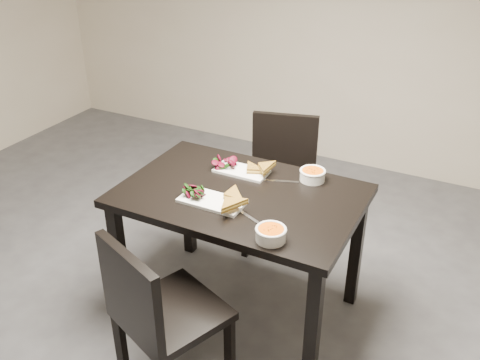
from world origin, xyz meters
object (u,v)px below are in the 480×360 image
(chair_far, at_px, (281,174))
(soup_bowl_near, at_px, (271,233))
(soup_bowl_far, at_px, (313,174))
(chair_near, at_px, (157,312))
(table, at_px, (240,209))
(plate_near, at_px, (212,201))
(plate_far, at_px, (242,171))

(chair_far, relative_size, soup_bowl_near, 6.19)
(chair_far, distance_m, soup_bowl_far, 0.66)
(chair_near, distance_m, chair_far, 1.42)
(table, bearing_deg, chair_near, -94.91)
(chair_far, height_order, plate_near, chair_far)
(chair_far, bearing_deg, plate_near, -104.31)
(plate_far, bearing_deg, soup_bowl_near, -51.70)
(table, xyz_separation_m, plate_near, (-0.07, -0.15, 0.11))
(chair_far, bearing_deg, plate_far, -105.69)
(chair_near, distance_m, soup_bowl_near, 0.60)
(plate_near, xyz_separation_m, soup_bowl_near, (0.38, -0.16, 0.03))
(soup_bowl_near, xyz_separation_m, plate_far, (-0.40, 0.51, -0.03))
(plate_far, distance_m, soup_bowl_far, 0.38)
(plate_far, relative_size, soup_bowl_far, 2.11)
(chair_far, xyz_separation_m, plate_near, (0.01, -0.90, 0.27))
(plate_near, xyz_separation_m, plate_far, (-0.02, 0.35, -0.00))
(plate_near, relative_size, plate_far, 1.11)
(chair_far, distance_m, plate_far, 0.61)
(table, bearing_deg, chair_far, 96.48)
(table, relative_size, plate_near, 3.76)
(chair_near, relative_size, chair_far, 1.00)
(chair_far, distance_m, plate_near, 0.94)
(table, relative_size, plate_far, 4.17)
(chair_far, xyz_separation_m, soup_bowl_near, (0.39, -1.06, 0.30))
(chair_far, bearing_deg, soup_bowl_far, -66.67)
(soup_bowl_near, bearing_deg, table, 134.89)
(chair_far, height_order, soup_bowl_far, chair_far)
(table, relative_size, soup_bowl_far, 8.78)
(plate_near, height_order, soup_bowl_near, soup_bowl_near)
(chair_far, distance_m, soup_bowl_near, 1.17)
(chair_near, distance_m, plate_near, 0.59)
(chair_far, xyz_separation_m, soup_bowl_far, (0.36, -0.46, 0.30))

